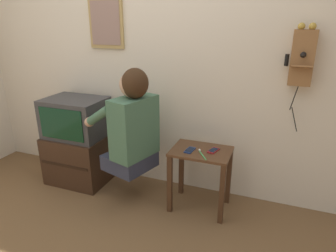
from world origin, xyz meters
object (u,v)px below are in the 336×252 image
toothbrush (202,154)px  television (76,118)px  person (132,124)px  cell_phone_spare (213,150)px  framed_picture (106,23)px  wall_phone_antique (302,57)px  cell_phone_held (190,150)px

toothbrush → television: bearing=141.0°
person → cell_phone_spare: bearing=-62.6°
framed_picture → cell_phone_spare: bearing=-13.9°
cell_phone_spare → toothbrush: (-0.07, -0.11, 0.00)m
wall_phone_antique → framed_picture: 1.75m
television → toothbrush: (1.33, -0.13, -0.12)m
person → wall_phone_antique: wall_phone_antique is taller
person → framed_picture: 1.02m
cell_phone_held → cell_phone_spare: (0.19, 0.06, 0.00)m
cell_phone_held → framed_picture: bearing=166.1°
cell_phone_spare → toothbrush: bearing=-109.4°
person → cell_phone_spare: person is taller
framed_picture → cell_phone_spare: framed_picture is taller
television → toothbrush: 1.34m
person → television: (-0.71, 0.15, -0.07)m
wall_phone_antique → cell_phone_held: wall_phone_antique is taller
person → toothbrush: size_ratio=6.03×
person → television: size_ratio=1.58×
wall_phone_antique → television: bearing=-173.7°
cell_phone_held → toothbrush: bearing=-14.3°
person → wall_phone_antique: (1.28, 0.37, 0.58)m
wall_phone_antique → cell_phone_spare: (-0.59, -0.24, -0.77)m
cell_phone_held → cell_phone_spare: 0.20m
wall_phone_antique → cell_phone_spare: 1.00m
person → cell_phone_spare: size_ratio=6.80×
cell_phone_spare → cell_phone_held: bearing=-147.6°
cell_phone_spare → framed_picture: bearing=179.8°
television → framed_picture: (0.26, 0.26, 0.88)m
wall_phone_antique → toothbrush: (-0.66, -0.35, -0.77)m
framed_picture → cell_phone_spare: (1.14, -0.28, -1.00)m
person → toothbrush: person is taller
cell_phone_held → cell_phone_spare: size_ratio=0.96×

